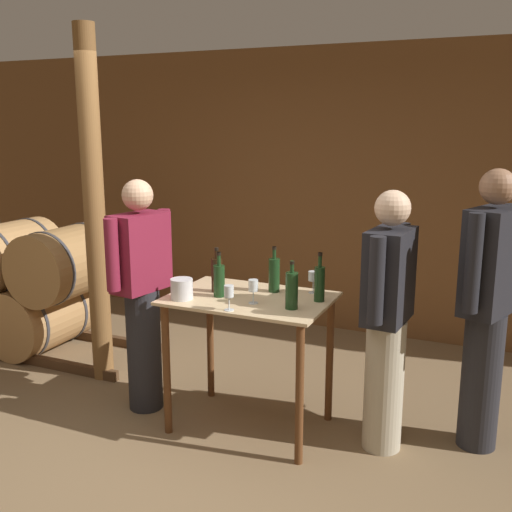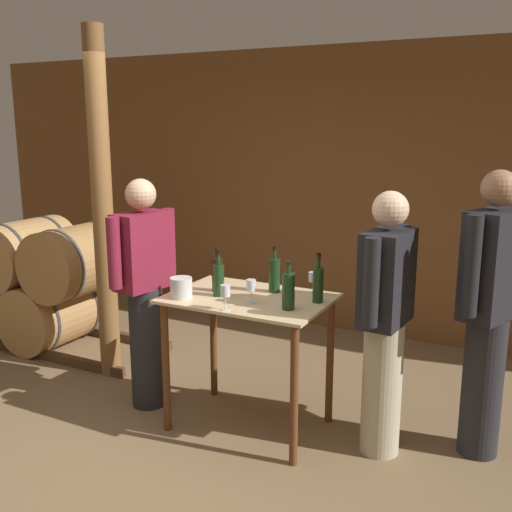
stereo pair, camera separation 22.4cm
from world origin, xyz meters
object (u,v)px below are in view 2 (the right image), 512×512
at_px(wooden_post, 103,209).
at_px(wine_bottle_far_right, 318,283).
at_px(wine_glass_near_left, 225,292).
at_px(person_host, 145,290).
at_px(wine_bottle_center, 274,274).
at_px(person_visitor_with_scarf, 385,320).
at_px(wine_glass_near_right, 314,278).
at_px(wine_bottle_far_left, 217,274).
at_px(wine_bottle_right, 288,290).
at_px(wine_bottle_left, 219,279).
at_px(ice_bucket, 181,288).
at_px(wine_glass_near_center, 251,286).
at_px(person_visitor_bearded, 489,309).

bearing_deg(wooden_post, wine_bottle_far_right, -4.81).
relative_size(wine_glass_near_left, person_host, 0.09).
relative_size(wine_bottle_center, person_visitor_with_scarf, 0.19).
bearing_deg(wine_glass_near_right, person_host, -164.82).
relative_size(wine_bottle_far_left, wine_bottle_center, 0.98).
bearing_deg(wine_glass_near_left, wine_bottle_far_right, 42.65).
bearing_deg(wine_bottle_far_right, wooden_post, 175.19).
bearing_deg(wine_bottle_right, wine_bottle_left, 173.97).
distance_m(wine_bottle_center, person_host, 0.94).
bearing_deg(wine_bottle_far_right, wine_bottle_left, -165.33).
bearing_deg(person_visitor_with_scarf, wine_bottle_right, -158.29).
distance_m(wine_bottle_center, ice_bucket, 0.62).
bearing_deg(wooden_post, wine_bottle_center, -2.71).
bearing_deg(wine_bottle_center, wine_glass_near_center, -93.50).
height_order(wine_glass_near_left, wine_glass_near_right, wine_glass_near_left).
distance_m(wine_bottle_far_right, wine_glass_near_left, 0.59).
distance_m(wine_bottle_left, person_host, 0.63).
bearing_deg(wine_glass_near_left, wine_bottle_right, 28.87).
relative_size(wine_bottle_center, wine_glass_near_right, 2.10).
bearing_deg(wine_bottle_far_left, wine_bottle_center, 23.81).
relative_size(wine_glass_near_left, ice_bucket, 1.09).
bearing_deg(wooden_post, person_visitor_with_scarf, -4.01).
xyz_separation_m(wine_bottle_center, person_visitor_bearded, (1.32, 0.18, -0.10)).
distance_m(wine_bottle_right, person_visitor_bearded, 1.19).
xyz_separation_m(wine_bottle_left, wine_bottle_far_right, (0.62, 0.16, 0.01)).
relative_size(person_host, person_visitor_bearded, 0.94).
bearing_deg(wine_bottle_right, person_visitor_bearded, 23.92).
distance_m(wine_glass_near_center, person_host, 0.89).
bearing_deg(person_visitor_bearded, wine_bottle_right, -156.08).
relative_size(wooden_post, wine_bottle_right, 9.12).
relative_size(wine_bottle_far_left, wine_bottle_left, 1.02).
relative_size(wine_bottle_right, wine_bottle_far_right, 0.95).
bearing_deg(person_visitor_with_scarf, wooden_post, 175.99).
relative_size(wine_bottle_left, wine_glass_near_center, 1.93).
distance_m(wine_bottle_far_left, wine_bottle_center, 0.38).
bearing_deg(wine_glass_near_center, wine_glass_near_right, 54.66).
height_order(wine_bottle_right, person_visitor_bearded, person_visitor_bearded).
bearing_deg(person_host, wooden_post, 153.68).
bearing_deg(wine_glass_near_right, person_visitor_bearded, 5.34).
height_order(wine_bottle_far_right, person_visitor_bearded, person_visitor_bearded).
bearing_deg(wine_bottle_center, person_visitor_with_scarf, -6.54).
relative_size(wine_bottle_far_left, person_host, 0.18).
height_order(wooden_post, wine_bottle_center, wooden_post).
height_order(wine_glass_near_center, person_host, person_host).
height_order(ice_bucket, person_visitor_with_scarf, person_visitor_with_scarf).
xyz_separation_m(wine_glass_near_right, person_visitor_bearded, (1.07, 0.10, -0.09)).
distance_m(wine_glass_near_center, person_visitor_with_scarf, 0.83).
height_order(wooden_post, person_visitor_bearded, wooden_post).
distance_m(wooden_post, person_host, 0.84).
bearing_deg(person_host, wine_bottle_right, -3.54).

